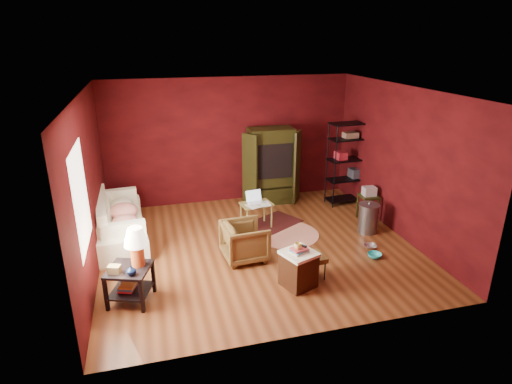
{
  "coord_description": "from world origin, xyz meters",
  "views": [
    {
      "loc": [
        -1.83,
        -6.72,
        3.66
      ],
      "look_at": [
        0.0,
        0.2,
        1.0
      ],
      "focal_mm": 30.0,
      "sensor_mm": 36.0,
      "label": 1
    }
  ],
  "objects_px": {
    "hamper": "(299,268)",
    "wire_shelving": "(349,160)",
    "sofa": "(119,217)",
    "side_table": "(133,258)",
    "tv_armoire": "(271,165)",
    "armchair": "(245,239)",
    "laptop_desk": "(256,206)"
  },
  "relations": [
    {
      "from": "tv_armoire",
      "to": "wire_shelving",
      "type": "relative_size",
      "value": 0.92
    },
    {
      "from": "hamper",
      "to": "tv_armoire",
      "type": "height_order",
      "value": "tv_armoire"
    },
    {
      "from": "hamper",
      "to": "sofa",
      "type": "bearing_deg",
      "value": 138.53
    },
    {
      "from": "hamper",
      "to": "wire_shelving",
      "type": "distance_m",
      "value": 3.82
    },
    {
      "from": "side_table",
      "to": "laptop_desk",
      "type": "height_order",
      "value": "side_table"
    },
    {
      "from": "hamper",
      "to": "tv_armoire",
      "type": "bearing_deg",
      "value": 80.3
    },
    {
      "from": "armchair",
      "to": "side_table",
      "type": "distance_m",
      "value": 1.99
    },
    {
      "from": "hamper",
      "to": "wire_shelving",
      "type": "xyz_separation_m",
      "value": [
        2.26,
        2.99,
        0.72
      ]
    },
    {
      "from": "armchair",
      "to": "hamper",
      "type": "bearing_deg",
      "value": -154.4
    },
    {
      "from": "side_table",
      "to": "armchair",
      "type": "bearing_deg",
      "value": 23.06
    },
    {
      "from": "sofa",
      "to": "hamper",
      "type": "height_order",
      "value": "sofa"
    },
    {
      "from": "sofa",
      "to": "laptop_desk",
      "type": "relative_size",
      "value": 3.03
    },
    {
      "from": "laptop_desk",
      "to": "tv_armoire",
      "type": "distance_m",
      "value": 1.47
    },
    {
      "from": "sofa",
      "to": "tv_armoire",
      "type": "distance_m",
      "value": 3.48
    },
    {
      "from": "side_table",
      "to": "wire_shelving",
      "type": "height_order",
      "value": "wire_shelving"
    },
    {
      "from": "sofa",
      "to": "side_table",
      "type": "distance_m",
      "value": 2.14
    },
    {
      "from": "sofa",
      "to": "laptop_desk",
      "type": "xyz_separation_m",
      "value": [
        2.61,
        -0.15,
        0.02
      ]
    },
    {
      "from": "armchair",
      "to": "tv_armoire",
      "type": "height_order",
      "value": "tv_armoire"
    },
    {
      "from": "hamper",
      "to": "wire_shelving",
      "type": "relative_size",
      "value": 0.36
    },
    {
      "from": "armchair",
      "to": "hamper",
      "type": "height_order",
      "value": "armchair"
    },
    {
      "from": "tv_armoire",
      "to": "wire_shelving",
      "type": "distance_m",
      "value": 1.74
    },
    {
      "from": "sofa",
      "to": "armchair",
      "type": "bearing_deg",
      "value": -126.48
    },
    {
      "from": "armchair",
      "to": "wire_shelving",
      "type": "xyz_separation_m",
      "value": [
        2.86,
        1.96,
        0.66
      ]
    },
    {
      "from": "sofa",
      "to": "tv_armoire",
      "type": "bearing_deg",
      "value": -75.41
    },
    {
      "from": "laptop_desk",
      "to": "hamper",
      "type": "bearing_deg",
      "value": -96.93
    },
    {
      "from": "armchair",
      "to": "laptop_desk",
      "type": "xyz_separation_m",
      "value": [
        0.52,
        1.19,
        0.09
      ]
    },
    {
      "from": "wire_shelving",
      "to": "tv_armoire",
      "type": "bearing_deg",
      "value": 159.81
    },
    {
      "from": "sofa",
      "to": "tv_armoire",
      "type": "height_order",
      "value": "tv_armoire"
    },
    {
      "from": "tv_armoire",
      "to": "hamper",
      "type": "bearing_deg",
      "value": -99.57
    },
    {
      "from": "armchair",
      "to": "wire_shelving",
      "type": "bearing_deg",
      "value": -60.02
    },
    {
      "from": "laptop_desk",
      "to": "wire_shelving",
      "type": "distance_m",
      "value": 2.53
    },
    {
      "from": "side_table",
      "to": "sofa",
      "type": "bearing_deg",
      "value": 97.54
    }
  ]
}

